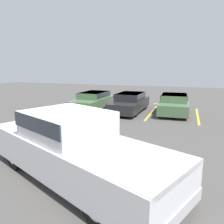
{
  "coord_description": "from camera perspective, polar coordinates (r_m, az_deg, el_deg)",
  "views": [
    {
      "loc": [
        2.75,
        -5.34,
        3.04
      ],
      "look_at": [
        -0.48,
        3.96,
        1.0
      ],
      "focal_mm": 35.0,
      "sensor_mm": 36.0,
      "label": 1
    }
  ],
  "objects": [
    {
      "name": "wheel_stop_curb",
      "position": [
        17.79,
        13.57,
        1.78
      ],
      "size": [
        1.77,
        0.2,
        0.14
      ],
      "primitive_type": "cube",
      "color": "#B7B2A8",
      "rests_on": "ground_plane"
    },
    {
      "name": "stall_stripe_b",
      "position": [
        15.71,
        -0.31,
        0.57
      ],
      "size": [
        0.12,
        4.91,
        0.01
      ],
      "primitive_type": "cube",
      "color": "yellow",
      "rests_on": "ground_plane"
    },
    {
      "name": "pickup_truck",
      "position": [
        6.06,
        -9.64,
        -8.99
      ],
      "size": [
        6.42,
        4.32,
        1.86
      ],
      "rotation": [
        0.0,
        0.0,
        -0.41
      ],
      "color": "silver",
      "rests_on": "ground_plane"
    },
    {
      "name": "parked_sedan_b",
      "position": [
        15.01,
        4.7,
        2.65
      ],
      "size": [
        1.91,
        4.62,
        1.29
      ],
      "rotation": [
        0.0,
        0.0,
        -1.61
      ],
      "color": "#232326",
      "rests_on": "ground_plane"
    },
    {
      "name": "stall_stripe_c",
      "position": [
        15.01,
        10.27,
        -0.15
      ],
      "size": [
        0.12,
        4.91,
        0.01
      ],
      "primitive_type": "cube",
      "color": "yellow",
      "rests_on": "ground_plane"
    },
    {
      "name": "ground_plane",
      "position": [
        6.74,
        -7.46,
        -15.24
      ],
      "size": [
        60.0,
        60.0,
        0.0
      ],
      "primitive_type": "plane",
      "color": "#4C4947"
    },
    {
      "name": "stall_stripe_a",
      "position": [
        16.9,
        -9.7,
        1.19
      ],
      "size": [
        0.12,
        4.91,
        0.01
      ],
      "primitive_type": "cube",
      "color": "yellow",
      "rests_on": "ground_plane"
    },
    {
      "name": "parked_sedan_c",
      "position": [
        15.0,
        15.86,
        2.2
      ],
      "size": [
        1.92,
        4.29,
        1.27
      ],
      "rotation": [
        0.0,
        0.0,
        -1.54
      ],
      "color": "#4C6B47",
      "rests_on": "ground_plane"
    },
    {
      "name": "parked_sedan_a",
      "position": [
        16.3,
        -4.79,
        3.23
      ],
      "size": [
        2.02,
        4.76,
        1.22
      ],
      "rotation": [
        0.0,
        0.0,
        -1.61
      ],
      "color": "#4C6B47",
      "rests_on": "ground_plane"
    },
    {
      "name": "stall_stripe_d",
      "position": [
        14.87,
        21.47,
        -0.9
      ],
      "size": [
        0.12,
        4.91,
        0.01
      ],
      "primitive_type": "cube",
      "color": "yellow",
      "rests_on": "ground_plane"
    }
  ]
}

